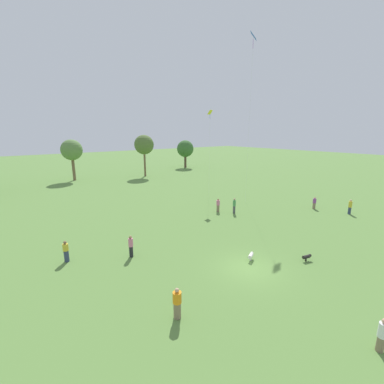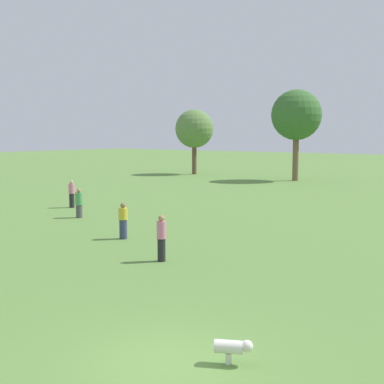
{
  "view_description": "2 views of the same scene",
  "coord_description": "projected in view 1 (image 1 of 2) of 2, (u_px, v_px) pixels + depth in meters",
  "views": [
    {
      "loc": [
        -13.8,
        -10.94,
        9.84
      ],
      "look_at": [
        -2.85,
        3.18,
        5.64
      ],
      "focal_mm": 24.0,
      "sensor_mm": 36.0,
      "label": 1
    },
    {
      "loc": [
        6.99,
        -8.55,
        4.92
      ],
      "look_at": [
        -3.9,
        6.15,
        2.92
      ],
      "focal_mm": 50.0,
      "sensor_mm": 36.0,
      "label": 2
    }
  ],
  "objects": [
    {
      "name": "person_4",
      "position": [
        66.0,
        251.0,
        19.78
      ],
      "size": [
        0.59,
        0.59,
        1.7
      ],
      "rotation": [
        0.0,
        0.0,
        5.4
      ],
      "color": "#333D5B",
      "rests_on": "ground_plane"
    },
    {
      "name": "person_8",
      "position": [
        218.0,
        205.0,
        32.15
      ],
      "size": [
        0.59,
        0.59,
        1.71
      ],
      "rotation": [
        0.0,
        0.0,
        3.79
      ],
      "color": "#847056",
      "rests_on": "ground_plane"
    },
    {
      "name": "dog_1",
      "position": [
        251.0,
        255.0,
        20.12
      ],
      "size": [
        0.82,
        0.56,
        0.56
      ],
      "rotation": [
        0.0,
        0.0,
        5.16
      ],
      "color": "silver",
      "rests_on": "ground_plane"
    },
    {
      "name": "ground_plane",
      "position": [
        249.0,
        269.0,
        18.9
      ],
      "size": [
        240.0,
        240.0,
        0.0
      ],
      "primitive_type": "plane",
      "color": "#5B843D"
    },
    {
      "name": "person_5",
      "position": [
        314.0,
        203.0,
        33.46
      ],
      "size": [
        0.57,
        0.57,
        1.59
      ],
      "rotation": [
        0.0,
        0.0,
        2.63
      ],
      "color": "#847056",
      "rests_on": "ground_plane"
    },
    {
      "name": "tree_2",
      "position": [
        72.0,
        150.0,
        51.94
      ],
      "size": [
        4.19,
        4.19,
        8.35
      ],
      "color": "brown",
      "rests_on": "ground_plane"
    },
    {
      "name": "person_6",
      "position": [
        234.0,
        206.0,
        31.5
      ],
      "size": [
        0.44,
        0.44,
        1.93
      ],
      "rotation": [
        0.0,
        0.0,
        1.84
      ],
      "color": "#4C4C51",
      "rests_on": "ground_plane"
    },
    {
      "name": "person_0",
      "position": [
        131.0,
        246.0,
        20.52
      ],
      "size": [
        0.51,
        0.51,
        1.81
      ],
      "rotation": [
        0.0,
        0.0,
        5.41
      ],
      "color": "#232328",
      "rests_on": "ground_plane"
    },
    {
      "name": "dog_0",
      "position": [
        307.0,
        257.0,
        19.97
      ],
      "size": [
        0.82,
        0.43,
        0.52
      ],
      "rotation": [
        0.0,
        0.0,
        4.45
      ],
      "color": "black",
      "rests_on": "ground_plane"
    },
    {
      "name": "person_3",
      "position": [
        350.0,
        207.0,
        31.25
      ],
      "size": [
        0.5,
        0.5,
        1.84
      ],
      "rotation": [
        0.0,
        0.0,
        2.76
      ],
      "color": "#333D5B",
      "rests_on": "ground_plane"
    },
    {
      "name": "tree_4",
      "position": [
        185.0,
        149.0,
        71.13
      ],
      "size": [
        4.6,
        4.6,
        7.57
      ],
      "color": "brown",
      "rests_on": "ground_plane"
    },
    {
      "name": "person_2",
      "position": [
        382.0,
        335.0,
        11.63
      ],
      "size": [
        0.55,
        0.55,
        1.7
      ],
      "rotation": [
        0.0,
        0.0,
        0.75
      ],
      "color": "#847056",
      "rests_on": "ground_plane"
    },
    {
      "name": "person_1",
      "position": [
        177.0,
        303.0,
        13.73
      ],
      "size": [
        0.67,
        0.67,
        1.8
      ],
      "rotation": [
        0.0,
        0.0,
        0.81
      ],
      "color": "#847056",
      "rests_on": "ground_plane"
    },
    {
      "name": "tree_3",
      "position": [
        144.0,
        145.0,
        56.71
      ],
      "size": [
        4.28,
        4.28,
        9.19
      ],
      "color": "brown",
      "rests_on": "ground_plane"
    },
    {
      "name": "kite_0",
      "position": [
        253.0,
        44.0,
        32.11
      ],
      "size": [
        1.36,
        1.23,
        21.94
      ],
      "rotation": [
        0.0,
        0.0,
        6.07
      ],
      "color": "blue",
      "rests_on": "ground_plane"
    },
    {
      "name": "kite_3",
      "position": [
        210.0,
        118.0,
        36.84
      ],
      "size": [
        0.83,
        0.64,
        12.86
      ],
      "rotation": [
        0.0,
        0.0,
        2.64
      ],
      "color": "yellow",
      "rests_on": "ground_plane"
    }
  ]
}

